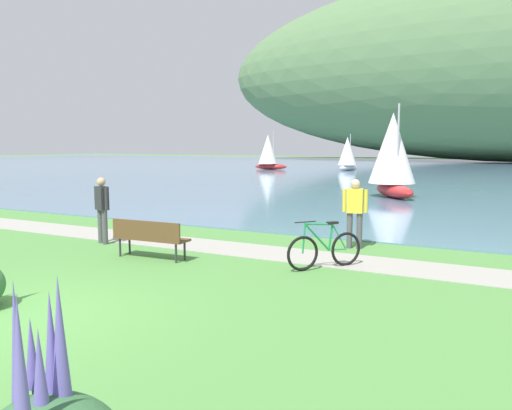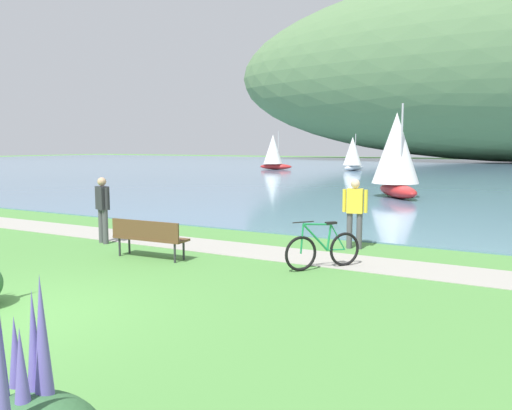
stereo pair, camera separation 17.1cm
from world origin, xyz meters
The scene contains 10 objects.
ground_plane centered at (0.00, 0.00, 0.00)m, with size 200.00×200.00×0.00m, color #518E42.
bay_water centered at (0.00, 48.32, 0.02)m, with size 180.00×80.00×0.04m, color #5B7F9E.
shoreline_path centered at (0.00, 5.92, 0.01)m, with size 60.00×1.50×0.01m, color #A39E93.
park_bench_near_camera centered at (-0.78, 4.08, 0.52)m, with size 1.82×0.56×0.88m.
bicycle_leaning_near_bench centered at (2.99, 5.08, 0.40)m, with size 1.10×1.46×1.01m.
person_at_shoreline centered at (2.89, 7.39, 0.98)m, with size 0.60×0.28×1.71m.
person_on_the_grass centered at (-3.03, 4.93, 0.98)m, with size 0.58×0.33×1.71m.
sailboat_nearest_to_shore centered at (-9.29, 43.56, 1.70)m, with size 2.14×3.11×3.52m.
sailboat_mid_bay centered at (0.68, 20.18, 2.11)m, with size 3.27×3.65×4.39m.
sailboat_toward_hillside centered at (-17.00, 41.90, 1.84)m, with size 3.37×2.31×3.81m.
Camera 2 is at (6.86, -4.76, 2.55)m, focal length 36.44 mm.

